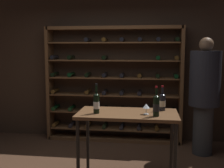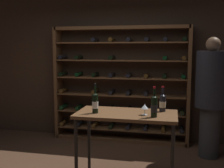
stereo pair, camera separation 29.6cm
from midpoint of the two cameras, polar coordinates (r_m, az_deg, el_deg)
The scene contains 8 objects.
back_wall at distance 5.38m, azimuth -1.37°, elevation 4.10°, with size 5.90×0.10×2.88m, color #3D2B1E.
wine_rack at distance 5.20m, azimuth -1.31°, elevation -0.30°, with size 2.52×0.32×2.14m.
tasting_table at distance 3.57m, azimuth 0.78°, elevation -7.45°, with size 1.26×0.64×0.93m.
person_host_in_suit at distance 4.70m, azimuth 16.67°, elevation -1.44°, with size 0.49×0.49×1.91m.
wine_bottle_black_capsule at distance 3.67m, azimuth 7.96°, elevation -3.60°, with size 0.08×0.08×0.33m.
wine_bottle_amber_reserve at distance 3.34m, azimuth 6.52°, elevation -4.37°, with size 0.08×0.08×0.36m.
wine_bottle_red_label at distance 3.49m, azimuth -5.66°, elevation -3.88°, with size 0.08×0.08×0.37m.
wine_glass_stemmed_center at distance 3.43m, azimuth 4.56°, elevation -4.61°, with size 0.09×0.09×0.13m.
Camera 1 is at (0.70, -3.36, 1.72)m, focal length 44.75 mm.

